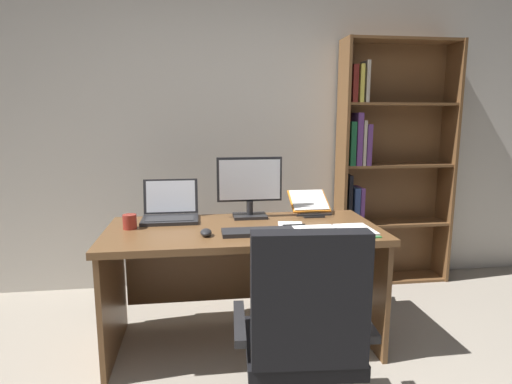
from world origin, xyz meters
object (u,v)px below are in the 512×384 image
at_px(reading_stand_with_book, 309,203).
at_px(coffee_mug, 130,222).
at_px(keyboard, 258,232).
at_px(notepad, 291,226).
at_px(bookshelf, 382,174).
at_px(desk, 242,256).
at_px(laptop, 170,212).
at_px(computer_mouse, 206,232).
at_px(office_chair, 304,350).
at_px(pen, 294,225).
at_px(monitor, 250,188).
at_px(open_binder, 338,231).

height_order(reading_stand_with_book, coffee_mug, reading_stand_with_book).
distance_m(keyboard, notepad, 0.25).
bearing_deg(bookshelf, keyboard, -138.86).
bearing_deg(coffee_mug, desk, 1.35).
relative_size(bookshelf, coffee_mug, 23.36).
height_order(laptop, notepad, laptop).
bearing_deg(computer_mouse, bookshelf, 35.00).
bearing_deg(bookshelf, desk, -147.27).
xyz_separation_m(office_chair, computer_mouse, (-0.41, 0.67, 0.36)).
relative_size(computer_mouse, pen, 0.74).
relative_size(desk, keyboard, 3.93).
height_order(monitor, computer_mouse, monitor).
height_order(laptop, open_binder, laptop).
height_order(desk, pen, pen).
relative_size(laptop, reading_stand_with_book, 1.29).
distance_m(computer_mouse, open_binder, 0.76).
bearing_deg(bookshelf, monitor, -151.96).
height_order(computer_mouse, pen, computer_mouse).
distance_m(office_chair, coffee_mug, 1.29).
xyz_separation_m(office_chair, monitor, (-0.11, 1.08, 0.54)).
height_order(bookshelf, monitor, bookshelf).
xyz_separation_m(monitor, pen, (0.24, -0.29, -0.19)).
bearing_deg(notepad, laptop, 158.34).
height_order(bookshelf, open_binder, bookshelf).
distance_m(laptop, pen, 0.81).
bearing_deg(open_binder, pen, 140.81).
bearing_deg(monitor, reading_stand_with_book, 8.38).
distance_m(reading_stand_with_book, notepad, 0.41).
bearing_deg(computer_mouse, keyboard, 0.00).
relative_size(notepad, coffee_mug, 2.40).
bearing_deg(keyboard, coffee_mug, 163.79).
bearing_deg(open_binder, office_chair, -121.04).
distance_m(desk, monitor, 0.45).
xyz_separation_m(open_binder, notepad, (-0.24, 0.17, -0.01)).
relative_size(bookshelf, open_binder, 4.89).
distance_m(office_chair, notepad, 0.87).
bearing_deg(reading_stand_with_book, desk, -154.07).
distance_m(monitor, laptop, 0.54).
height_order(laptop, pen, laptop).
height_order(monitor, coffee_mug, monitor).
distance_m(bookshelf, keyboard, 1.62).
height_order(reading_stand_with_book, pen, reading_stand_with_book).
xyz_separation_m(keyboard, pen, (0.24, 0.12, 0.00)).
bearing_deg(notepad, coffee_mug, 174.47).
height_order(office_chair, pen, office_chair).
xyz_separation_m(bookshelf, open_binder, (-0.75, -1.11, -0.17)).
xyz_separation_m(monitor, notepad, (0.22, -0.29, -0.19)).
xyz_separation_m(monitor, computer_mouse, (-0.30, -0.41, -0.18)).
relative_size(desk, office_chair, 1.68).
xyz_separation_m(laptop, computer_mouse, (0.22, -0.42, -0.03)).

